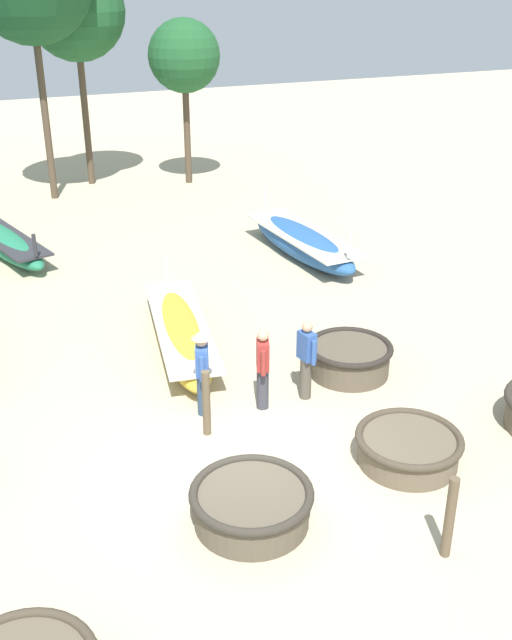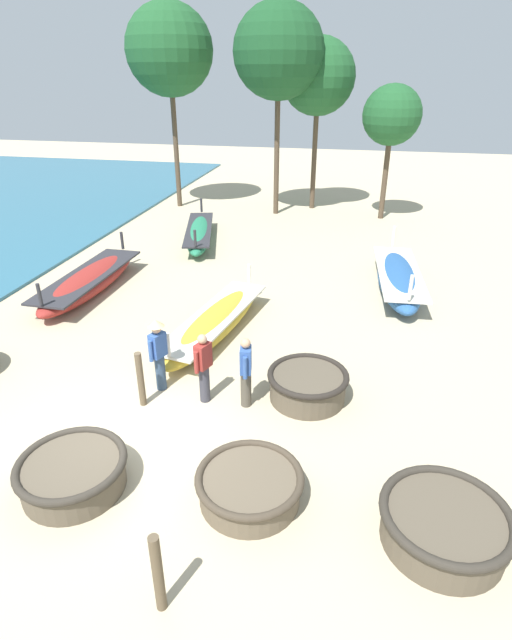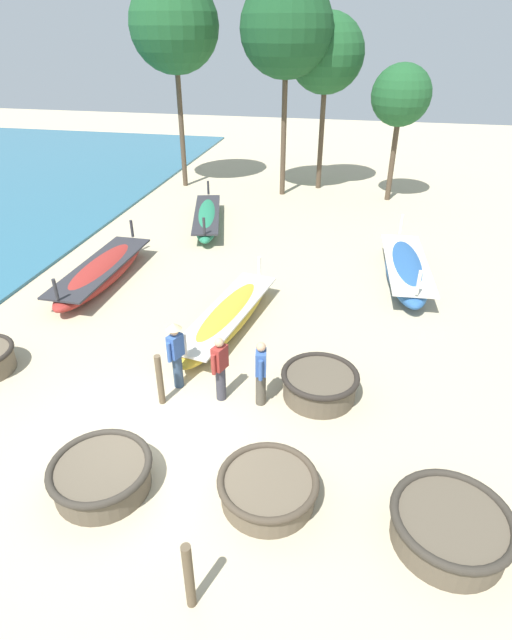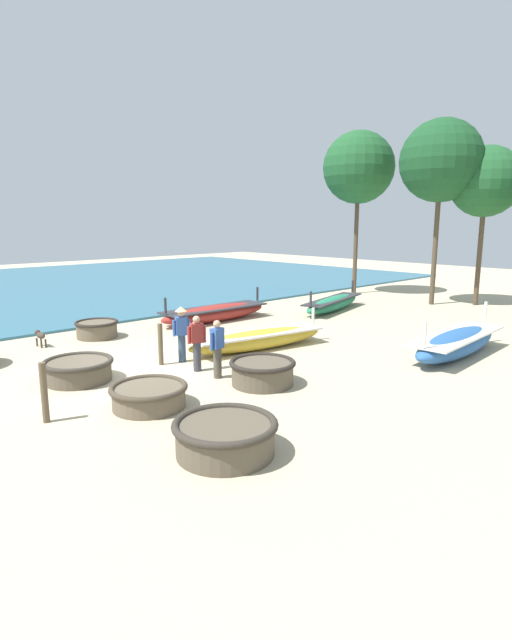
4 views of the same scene
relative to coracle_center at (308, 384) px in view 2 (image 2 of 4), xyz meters
name	(u,v)px [view 2 (image 2 of 4)]	position (x,y,z in m)	size (l,w,h in m)	color
ground_plane	(121,449)	(-3.17, -2.29, -0.35)	(80.00, 80.00, 0.00)	#BCAD8C
coracle_center	(308,384)	(0.00, 0.00, 0.00)	(1.71, 1.71, 0.64)	brown
coracle_weathered	(73,472)	(-3.49, -3.32, -0.03)	(1.81, 1.81, 0.58)	brown
coracle_tilted	(444,524)	(2.36, -3.19, 0.00)	(1.91, 1.91, 0.63)	brown
coracle_far_left	(250,486)	(-0.58, -2.97, -0.06)	(1.75, 1.75, 0.53)	brown
long_boat_ochre_hull	(398,279)	(2.10, 6.35, 0.06)	(1.55, 5.11, 1.43)	#285693
long_boat_blue_hull	(89,281)	(-7.35, 4.29, 0.01)	(1.37, 5.23, 1.23)	maroon
long_boat_green_hull	(199,233)	(-5.55, 9.91, 0.00)	(2.27, 5.32, 1.19)	#237551
long_boat_white_hull	(215,322)	(-2.71, 2.40, -0.01)	(1.87, 5.11, 1.15)	gold
fisherman_by_coracle	(246,371)	(-1.21, -0.50, 0.49)	(0.27, 0.52, 1.57)	#4C473D
fisherman_with_hat	(204,366)	(-2.09, -0.51, 0.49)	(0.33, 0.50, 1.57)	#383842
fisherman_hauling	(158,350)	(-3.16, -0.29, 0.61)	(0.36, 0.50, 1.67)	#2D425B
mooring_post_inland	(141,379)	(-3.32, -0.92, 0.27)	(0.14, 0.14, 1.23)	brown
mooring_post_mid_beach	(158,574)	(-1.30, -4.99, 0.30)	(0.14, 0.14, 1.29)	brown
tree_rightmost	(392,116)	(1.70, 15.14, 4.14)	(2.54, 2.54, 5.79)	#4C3D2D
tree_center	(169,50)	(-8.38, 15.45, 6.70)	(3.97, 3.97, 9.06)	#4C3D2D
tree_leftmost	(279,52)	(-3.30, 14.99, 6.60)	(3.92, 3.92, 8.93)	#4C3D2D
tree_left_mid	(318,77)	(-1.69, 16.43, 5.62)	(3.37, 3.37, 7.68)	#4C3D2D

